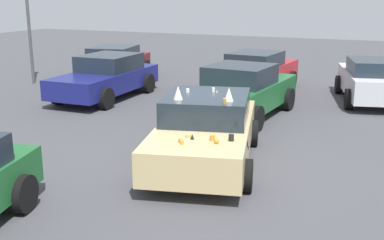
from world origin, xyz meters
name	(u,v)px	position (x,y,z in m)	size (l,w,h in m)	color
ground_plane	(205,163)	(0.00, 0.00, 0.00)	(60.00, 60.00, 0.00)	#47474C
art_car_decorated	(206,130)	(0.05, 0.01, 0.70)	(4.72, 2.87, 1.69)	#D8BC7F
parked_sedan_behind_left	(374,80)	(7.60, -2.78, 0.73)	(4.32, 2.73, 1.44)	silver
parked_sedan_near_right	(258,71)	(7.86, 1.19, 0.72)	(4.36, 2.23, 1.45)	red
parked_sedan_row_back_center	(115,62)	(8.02, 7.35, 0.69)	(4.36, 2.62, 1.36)	#5B1419
parked_sedan_behind_right	(106,77)	(4.64, 5.54, 0.73)	(4.51, 2.10, 1.45)	navy
parked_sedan_far_right	(243,91)	(4.07, 0.52, 0.75)	(4.45, 2.33, 1.52)	#1E602D
lot_lamp_post	(27,3)	(5.75, 9.73, 3.09)	(0.28, 0.28, 5.21)	#4C4C51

